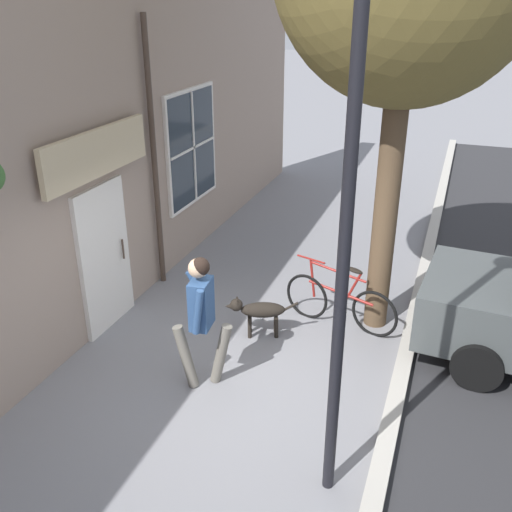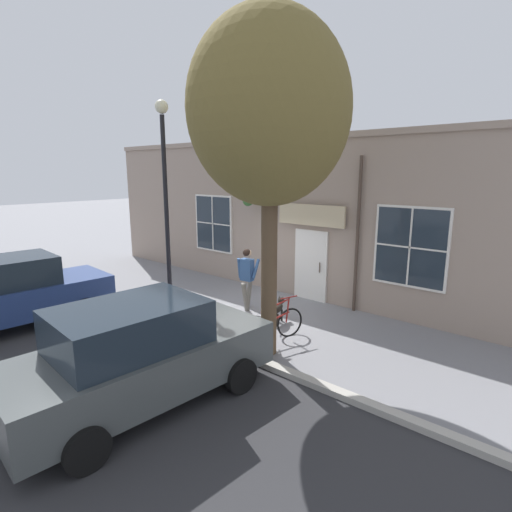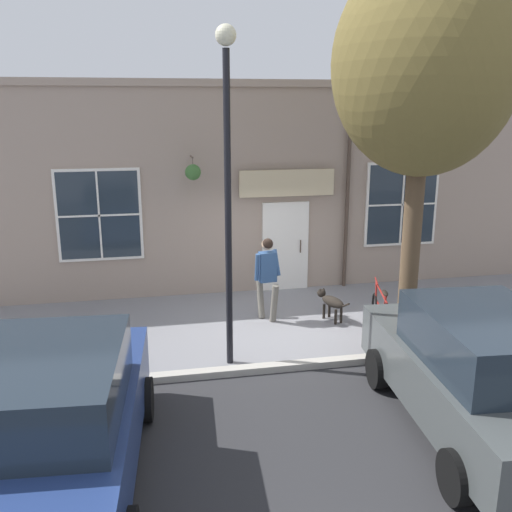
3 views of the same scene
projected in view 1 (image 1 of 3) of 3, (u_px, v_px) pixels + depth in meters
ground_plane at (231, 379)px, 7.16m from camera, size 90.00×90.00×0.00m
storefront_facade at (49, 176)px, 6.89m from camera, size 0.95×18.00×4.80m
pedestrian_walking at (201, 311)px, 6.66m from camera, size 0.69×0.55×1.72m
dog_on_leash at (259, 310)px, 7.93m from camera, size 0.98×0.46×0.61m
leaning_bicycle at (340, 302)px, 8.18m from camera, size 1.71×0.42×1.00m
street_lamp at (353, 131)px, 4.16m from camera, size 0.32×0.32×5.43m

